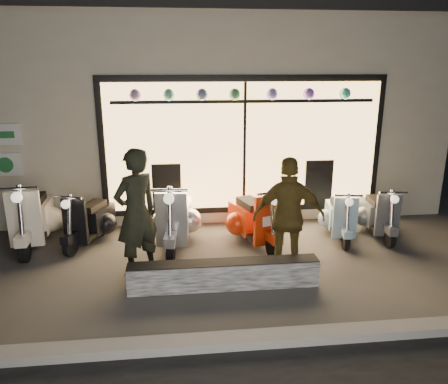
% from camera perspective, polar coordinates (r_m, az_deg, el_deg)
% --- Properties ---
extents(ground, '(40.00, 40.00, 0.00)m').
position_cam_1_polar(ground, '(6.94, -1.61, -9.81)').
color(ground, '#383533').
rests_on(ground, ground).
extents(kerb, '(40.00, 0.25, 0.12)m').
position_cam_1_polar(kerb, '(5.20, 0.32, -18.94)').
color(kerb, slate).
rests_on(kerb, ground).
extents(shop_building, '(10.20, 6.23, 4.20)m').
position_cam_1_polar(shop_building, '(11.25, -3.84, 11.44)').
color(shop_building, beige).
rests_on(shop_building, ground).
extents(graffiti_barrier, '(2.69, 0.28, 0.40)m').
position_cam_1_polar(graffiti_barrier, '(6.29, -0.01, -10.73)').
color(graffiti_barrier, black).
rests_on(graffiti_barrier, ground).
extents(scooter_silver, '(0.63, 1.62, 1.15)m').
position_cam_1_polar(scooter_silver, '(7.76, -6.31, -3.30)').
color(scooter_silver, black).
rests_on(scooter_silver, ground).
extents(scooter_red, '(0.78, 1.50, 1.08)m').
position_cam_1_polar(scooter_red, '(7.77, 3.63, -3.47)').
color(scooter_red, black).
rests_on(scooter_red, ground).
extents(scooter_black, '(0.76, 1.35, 0.98)m').
position_cam_1_polar(scooter_black, '(8.16, -16.83, -3.47)').
color(scooter_black, black).
rests_on(scooter_black, ground).
extents(scooter_cream, '(0.59, 1.65, 1.18)m').
position_cam_1_polar(scooter_cream, '(8.42, -23.51, -2.96)').
color(scooter_cream, black).
rests_on(scooter_cream, ground).
extents(scooter_blue, '(0.56, 1.31, 0.93)m').
position_cam_1_polar(scooter_blue, '(8.33, 14.80, -3.05)').
color(scooter_blue, black).
rests_on(scooter_blue, ground).
extents(scooter_grey, '(0.49, 1.33, 0.95)m').
position_cam_1_polar(scooter_grey, '(8.65, 19.33, -2.67)').
color(scooter_grey, black).
rests_on(scooter_grey, ground).
extents(man, '(0.84, 0.80, 1.93)m').
position_cam_1_polar(man, '(6.52, -11.39, -2.73)').
color(man, black).
rests_on(man, ground).
extents(woman, '(1.11, 0.59, 1.80)m').
position_cam_1_polar(woman, '(6.48, 8.46, -3.30)').
color(woman, brown).
rests_on(woman, ground).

